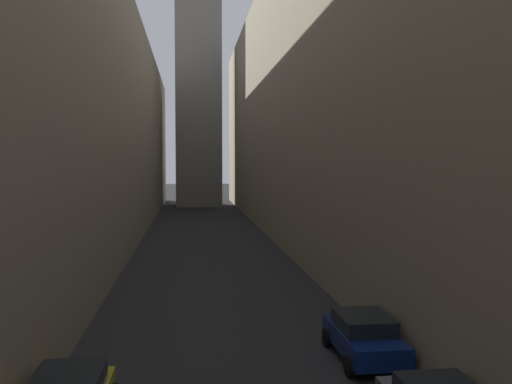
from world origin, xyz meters
TOP-DOWN VIEW (x-y plane):
  - ground_plane at (0.00, 48.00)m, footprint 264.00×264.00m
  - building_block_left at (-12.83, 50.00)m, footprint 14.66×108.00m
  - building_block_right at (11.07, 50.00)m, footprint 11.15×108.00m
  - parked_car_right_far at (4.40, 22.10)m, footprint 2.05×4.34m

SIDE VIEW (x-z plane):
  - ground_plane at x=0.00m, z-range 0.00..0.00m
  - parked_car_right_far at x=4.40m, z-range 0.04..1.56m
  - building_block_left at x=-12.83m, z-range 0.00..19.16m
  - building_block_right at x=11.07m, z-range 0.00..23.94m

